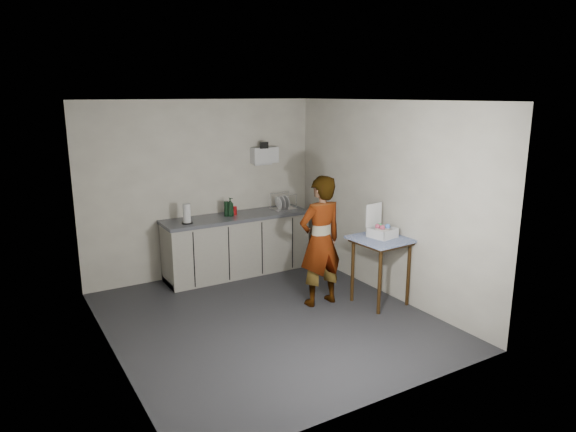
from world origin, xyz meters
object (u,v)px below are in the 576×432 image
soap_bottle (230,207)px  standing_man (320,241)px  soda_can (235,211)px  dish_rack (283,206)px  paper_towel (187,214)px  bakery_box (381,230)px  dark_bottle (226,209)px  side_table (381,246)px  kitchen_counter (237,246)px

soap_bottle → standing_man: bearing=-71.9°
soda_can → dish_rack: bearing=-4.1°
paper_towel → standing_man: bearing=-50.9°
standing_man → bakery_box: size_ratio=4.06×
soap_bottle → dark_bottle: (-0.05, 0.03, -0.03)m
standing_man → bakery_box: bearing=152.8°
soda_can → bakery_box: bakery_box is taller
standing_man → soap_bottle: bearing=-72.7°
side_table → bakery_box: bakery_box is taller
kitchen_counter → bakery_box: size_ratio=5.38×
standing_man → soda_can: (-0.43, 1.65, 0.13)m
soda_can → dish_rack: 0.80m
soap_bottle → soda_can: soap_bottle is taller
kitchen_counter → bakery_box: bearing=-60.1°
paper_towel → dish_rack: 1.60m
side_table → soda_can: size_ratio=6.96×
side_table → standing_man: standing_man is taller
standing_man → paper_towel: size_ratio=6.10×
kitchen_counter → soap_bottle: soap_bottle is taller
soap_bottle → dish_rack: soap_bottle is taller
side_table → paper_towel: (-1.90, 1.89, 0.27)m
kitchen_counter → side_table: 2.30m
side_table → soap_bottle: (-1.20, 1.98, 0.28)m
soap_bottle → bakery_box: (1.22, -1.94, -0.07)m
kitchen_counter → soap_bottle: (-0.10, -0.00, 0.62)m
dish_rack → kitchen_counter: bearing=179.1°
soda_can → kitchen_counter: bearing=-78.2°
soda_can → dark_bottle: size_ratio=0.57×
standing_man → bakery_box: standing_man is taller
dark_bottle → bakery_box: (1.28, -1.97, -0.04)m
soda_can → bakery_box: 2.29m
kitchen_counter → soda_can: bearing=101.8°
kitchen_counter → side_table: (1.10, -1.99, 0.34)m
kitchen_counter → side_table: kitchen_counter is taller
side_table → dark_bottle: dark_bottle is taller
soap_bottle → bakery_box: 2.30m
paper_towel → dish_rack: bearing=2.9°
dark_bottle → kitchen_counter: bearing=-8.3°
soda_can → soap_bottle: bearing=-152.0°
kitchen_counter → dish_rack: (0.79, -0.01, 0.54)m
side_table → dish_rack: bearing=95.8°
dark_bottle → paper_towel: size_ratio=0.81×
standing_man → dark_bottle: standing_man is taller
soap_bottle → dark_bottle: soap_bottle is taller
soda_can → dark_bottle: 0.15m
soda_can → paper_towel: (-0.80, -0.14, 0.07)m
standing_man → side_table: bearing=149.5°
side_table → soda_can: (-1.11, 2.03, 0.20)m
kitchen_counter → standing_man: size_ratio=1.32×
dark_bottle → standing_man: bearing=-70.6°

